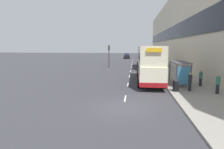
% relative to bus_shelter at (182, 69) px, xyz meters
% --- Properties ---
extents(ground_plane, '(220.00, 220.00, 0.00)m').
position_rel_bus_shelter_xyz_m(ground_plane, '(-5.77, -8.31, -1.88)').
color(ground_plane, '#38383D').
extents(pavement, '(5.00, 93.00, 0.14)m').
position_rel_bus_shelter_xyz_m(pavement, '(0.73, 30.19, -1.81)').
color(pavement, gray).
rests_on(pavement, ground_plane).
extents(terrace_facade, '(3.10, 93.00, 16.01)m').
position_rel_bus_shelter_xyz_m(terrace_facade, '(4.72, 30.19, 6.12)').
color(terrace_facade, beige).
rests_on(terrace_facade, ground_plane).
extents(lane_mark_0, '(0.12, 2.00, 0.01)m').
position_rel_bus_shelter_xyz_m(lane_mark_0, '(-5.77, -5.79, -1.87)').
color(lane_mark_0, silver).
rests_on(lane_mark_0, ground_plane).
extents(lane_mark_1, '(0.12, 2.00, 0.01)m').
position_rel_bus_shelter_xyz_m(lane_mark_1, '(-5.77, 0.30, -1.87)').
color(lane_mark_1, silver).
rests_on(lane_mark_1, ground_plane).
extents(lane_mark_2, '(0.12, 2.00, 0.01)m').
position_rel_bus_shelter_xyz_m(lane_mark_2, '(-5.77, 6.39, -1.87)').
color(lane_mark_2, silver).
rests_on(lane_mark_2, ground_plane).
extents(lane_mark_3, '(0.12, 2.00, 0.01)m').
position_rel_bus_shelter_xyz_m(lane_mark_3, '(-5.77, 12.48, -1.87)').
color(lane_mark_3, silver).
rests_on(lane_mark_3, ground_plane).
extents(lane_mark_4, '(0.12, 2.00, 0.01)m').
position_rel_bus_shelter_xyz_m(lane_mark_4, '(-5.77, 18.57, -1.87)').
color(lane_mark_4, silver).
rests_on(lane_mark_4, ground_plane).
extents(lane_mark_5, '(0.12, 2.00, 0.01)m').
position_rel_bus_shelter_xyz_m(lane_mark_5, '(-5.77, 24.66, -1.87)').
color(lane_mark_5, silver).
rests_on(lane_mark_5, ground_plane).
extents(lane_mark_6, '(0.12, 2.00, 0.01)m').
position_rel_bus_shelter_xyz_m(lane_mark_6, '(-5.77, 30.75, -1.87)').
color(lane_mark_6, silver).
rests_on(lane_mark_6, ground_plane).
extents(lane_mark_7, '(0.12, 2.00, 0.01)m').
position_rel_bus_shelter_xyz_m(lane_mark_7, '(-5.77, 36.84, -1.87)').
color(lane_mark_7, silver).
rests_on(lane_mark_7, ground_plane).
extents(lane_mark_8, '(0.12, 2.00, 0.01)m').
position_rel_bus_shelter_xyz_m(lane_mark_8, '(-5.77, 42.93, -1.87)').
color(lane_mark_8, silver).
rests_on(lane_mark_8, ground_plane).
extents(bus_shelter, '(1.60, 4.20, 2.48)m').
position_rel_bus_shelter_xyz_m(bus_shelter, '(0.00, 0.00, 0.00)').
color(bus_shelter, '#4C4C51').
rests_on(bus_shelter, ground_plane).
extents(double_decker_bus_near, '(2.85, 11.47, 4.30)m').
position_rel_bus_shelter_xyz_m(double_decker_bus_near, '(-3.30, 2.18, 0.41)').
color(double_decker_bus_near, beige).
rests_on(double_decker_bus_near, ground_plane).
extents(double_decker_bus_ahead, '(2.85, 10.47, 4.30)m').
position_rel_bus_shelter_xyz_m(double_decker_bus_ahead, '(-3.15, 18.01, 0.41)').
color(double_decker_bus_ahead, beige).
rests_on(double_decker_bus_ahead, ground_plane).
extents(car_0, '(2.04, 4.28, 1.83)m').
position_rel_bus_shelter_xyz_m(car_0, '(-7.86, 47.38, -0.98)').
color(car_0, black).
rests_on(car_0, ground_plane).
extents(car_1, '(1.99, 4.03, 1.80)m').
position_rel_bus_shelter_xyz_m(car_1, '(-2.76, 58.72, -0.99)').
color(car_1, navy).
rests_on(car_1, ground_plane).
extents(pedestrian_at_shelter, '(0.33, 0.33, 1.68)m').
position_rel_bus_shelter_xyz_m(pedestrian_at_shelter, '(1.87, -0.32, -0.87)').
color(pedestrian_at_shelter, '#23232D').
rests_on(pedestrian_at_shelter, ground_plane).
extents(pedestrian_1, '(0.35, 0.35, 1.77)m').
position_rel_bus_shelter_xyz_m(pedestrian_1, '(2.23, -3.77, -0.83)').
color(pedestrian_1, '#23232D').
rests_on(pedestrian_1, ground_plane).
extents(pedestrian_2, '(0.34, 0.34, 1.74)m').
position_rel_bus_shelter_xyz_m(pedestrian_2, '(0.13, -2.81, -0.85)').
color(pedestrian_2, '#23232D').
rests_on(pedestrian_2, ground_plane).
extents(litter_bin, '(0.55, 0.55, 1.05)m').
position_rel_bus_shelter_xyz_m(litter_bin, '(-1.22, -3.20, -1.21)').
color(litter_bin, black).
rests_on(litter_bin, ground_plane).
extents(traffic_light_far_kerb, '(0.30, 0.32, 4.47)m').
position_rel_bus_shelter_xyz_m(traffic_light_far_kerb, '(-10.17, 17.39, 1.15)').
color(traffic_light_far_kerb, black).
rests_on(traffic_light_far_kerb, ground_plane).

